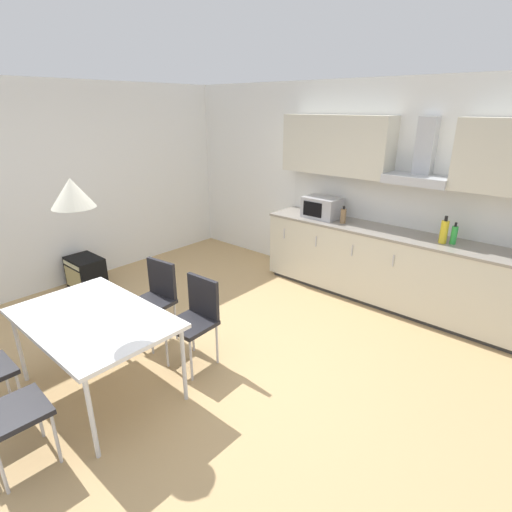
# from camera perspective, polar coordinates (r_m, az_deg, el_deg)

# --- Properties ---
(ground_plane) EXTENTS (8.63, 8.03, 0.02)m
(ground_plane) POSITION_cam_1_polar(r_m,az_deg,el_deg) (4.16, -6.76, -14.58)
(ground_plane) COLOR tan
(wall_back) EXTENTS (6.90, 0.10, 2.70)m
(wall_back) POSITION_cam_1_polar(r_m,az_deg,el_deg) (5.67, 13.73, 9.68)
(wall_back) COLOR white
(wall_back) RESTS_ON ground_plane
(wall_left) EXTENTS (0.10, 6.43, 2.70)m
(wall_left) POSITION_cam_1_polar(r_m,az_deg,el_deg) (6.02, -26.68, 8.70)
(wall_left) COLOR white
(wall_left) RESTS_ON ground_plane
(kitchen_counter) EXTENTS (3.73, 0.63, 0.94)m
(kitchen_counter) POSITION_cam_1_polar(r_m,az_deg,el_deg) (5.24, 20.07, -1.97)
(kitchen_counter) COLOR #333333
(kitchen_counter) RESTS_ON ground_plane
(backsplash_tile) EXTENTS (3.71, 0.02, 0.54)m
(backsplash_tile) POSITION_cam_1_polar(r_m,az_deg,el_deg) (5.28, 22.23, 6.36)
(backsplash_tile) COLOR silver
(backsplash_tile) RESTS_ON kitchen_counter
(upper_wall_cabinets) EXTENTS (3.71, 0.40, 0.74)m
(upper_wall_cabinets) POSITION_cam_1_polar(r_m,az_deg,el_deg) (5.03, 22.66, 13.56)
(upper_wall_cabinets) COLOR beige
(microwave) EXTENTS (0.48, 0.35, 0.28)m
(microwave) POSITION_cam_1_polar(r_m,az_deg,el_deg) (5.55, 9.39, 6.86)
(microwave) COLOR #ADADB2
(microwave) RESTS_ON kitchen_counter
(bottle_brown) EXTENTS (0.08, 0.08, 0.23)m
(bottle_brown) POSITION_cam_1_polar(r_m,az_deg,el_deg) (5.34, 12.36, 5.64)
(bottle_brown) COLOR brown
(bottle_brown) RESTS_ON kitchen_counter
(bottle_green) EXTENTS (0.07, 0.07, 0.24)m
(bottle_green) POSITION_cam_1_polar(r_m,az_deg,el_deg) (4.93, 26.44, 2.73)
(bottle_green) COLOR green
(bottle_green) RESTS_ON kitchen_counter
(bottle_yellow) EXTENTS (0.08, 0.08, 0.31)m
(bottle_yellow) POSITION_cam_1_polar(r_m,az_deg,el_deg) (4.90, 25.26, 3.18)
(bottle_yellow) COLOR yellow
(bottle_yellow) RESTS_ON kitchen_counter
(dining_table) EXTENTS (1.43, 0.93, 0.74)m
(dining_table) POSITION_cam_1_polar(r_m,az_deg,el_deg) (3.64, -22.26, -8.59)
(dining_table) COLOR white
(dining_table) RESTS_ON ground_plane
(chair_far_left) EXTENTS (0.44, 0.44, 0.87)m
(chair_far_left) POSITION_cam_1_polar(r_m,az_deg,el_deg) (4.34, -14.12, -5.20)
(chair_far_left) COLOR black
(chair_far_left) RESTS_ON ground_plane
(chair_far_right) EXTENTS (0.42, 0.42, 0.87)m
(chair_far_right) POSITION_cam_1_polar(r_m,az_deg,el_deg) (3.87, -8.51, -8.09)
(chair_far_right) COLOR black
(chair_far_right) RESTS_ON ground_plane
(guitar_amp) EXTENTS (0.52, 0.37, 0.44)m
(guitar_amp) POSITION_cam_1_polar(r_m,az_deg,el_deg) (5.98, -23.14, -2.22)
(guitar_amp) COLOR black
(guitar_amp) RESTS_ON ground_plane
(pendant_lamp) EXTENTS (0.32, 0.32, 0.22)m
(pendant_lamp) POSITION_cam_1_polar(r_m,az_deg,el_deg) (3.28, -24.82, 8.18)
(pendant_lamp) COLOR silver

